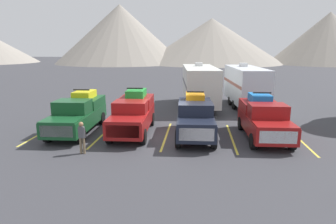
{
  "coord_description": "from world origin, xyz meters",
  "views": [
    {
      "loc": [
        1.75,
        -16.15,
        5.15
      ],
      "look_at": [
        0.0,
        1.24,
        1.2
      ],
      "focal_mm": 31.44,
      "sensor_mm": 36.0,
      "label": 1
    }
  ],
  "objects_px": {
    "pickup_truck_b": "(133,113)",
    "pickup_truck_c": "(195,117)",
    "pickup_truck_a": "(78,113)",
    "person_a": "(82,135)",
    "camper_trailer_a": "(200,84)",
    "camper_trailer_b": "(245,85)",
    "pickup_truck_d": "(264,118)"
  },
  "relations": [
    {
      "from": "camper_trailer_b",
      "to": "person_a",
      "type": "xyz_separation_m",
      "value": [
        -9.54,
        -12.13,
        -1.03
      ]
    },
    {
      "from": "camper_trailer_a",
      "to": "person_a",
      "type": "height_order",
      "value": "camper_trailer_a"
    },
    {
      "from": "camper_trailer_a",
      "to": "pickup_truck_d",
      "type": "bearing_deg",
      "value": -66.49
    },
    {
      "from": "pickup_truck_b",
      "to": "pickup_truck_d",
      "type": "distance_m",
      "value": 7.61
    },
    {
      "from": "pickup_truck_b",
      "to": "camper_trailer_b",
      "type": "relative_size",
      "value": 0.66
    },
    {
      "from": "pickup_truck_b",
      "to": "pickup_truck_c",
      "type": "relative_size",
      "value": 1.07
    },
    {
      "from": "pickup_truck_b",
      "to": "camper_trailer_b",
      "type": "xyz_separation_m",
      "value": [
        7.85,
        8.29,
        0.77
      ]
    },
    {
      "from": "pickup_truck_b",
      "to": "pickup_truck_c",
      "type": "height_order",
      "value": "pickup_truck_b"
    },
    {
      "from": "pickup_truck_b",
      "to": "person_a",
      "type": "distance_m",
      "value": 4.21
    },
    {
      "from": "pickup_truck_b",
      "to": "person_a",
      "type": "relative_size",
      "value": 3.54
    },
    {
      "from": "person_a",
      "to": "camper_trailer_a",
      "type": "bearing_deg",
      "value": 64.34
    },
    {
      "from": "camper_trailer_a",
      "to": "person_a",
      "type": "xyz_separation_m",
      "value": [
        -5.69,
        -11.85,
        -1.04
      ]
    },
    {
      "from": "pickup_truck_b",
      "to": "camper_trailer_b",
      "type": "distance_m",
      "value": 11.44
    },
    {
      "from": "pickup_truck_c",
      "to": "camper_trailer_b",
      "type": "height_order",
      "value": "camper_trailer_b"
    },
    {
      "from": "pickup_truck_d",
      "to": "camper_trailer_a",
      "type": "height_order",
      "value": "camper_trailer_a"
    },
    {
      "from": "pickup_truck_c",
      "to": "pickup_truck_d",
      "type": "height_order",
      "value": "pickup_truck_c"
    },
    {
      "from": "pickup_truck_a",
      "to": "pickup_truck_b",
      "type": "xyz_separation_m",
      "value": [
        3.42,
        0.07,
        0.05
      ]
    },
    {
      "from": "camper_trailer_a",
      "to": "person_a",
      "type": "distance_m",
      "value": 13.18
    },
    {
      "from": "pickup_truck_c",
      "to": "camper_trailer_a",
      "type": "relative_size",
      "value": 0.58
    },
    {
      "from": "pickup_truck_b",
      "to": "camper_trailer_a",
      "type": "height_order",
      "value": "camper_trailer_a"
    },
    {
      "from": "pickup_truck_c",
      "to": "camper_trailer_a",
      "type": "xyz_separation_m",
      "value": [
        0.27,
        8.51,
        0.78
      ]
    },
    {
      "from": "pickup_truck_a",
      "to": "pickup_truck_d",
      "type": "distance_m",
      "value": 11.02
    },
    {
      "from": "pickup_truck_a",
      "to": "camper_trailer_b",
      "type": "relative_size",
      "value": 0.67
    },
    {
      "from": "camper_trailer_b",
      "to": "person_a",
      "type": "relative_size",
      "value": 5.4
    },
    {
      "from": "pickup_truck_d",
      "to": "person_a",
      "type": "relative_size",
      "value": 3.32
    },
    {
      "from": "camper_trailer_b",
      "to": "pickup_truck_c",
      "type": "bearing_deg",
      "value": -115.09
    },
    {
      "from": "pickup_truck_d",
      "to": "pickup_truck_b",
      "type": "bearing_deg",
      "value": 177.89
    },
    {
      "from": "camper_trailer_a",
      "to": "pickup_truck_a",
      "type": "bearing_deg",
      "value": -132.6
    },
    {
      "from": "pickup_truck_a",
      "to": "camper_trailer_b",
      "type": "height_order",
      "value": "camper_trailer_b"
    },
    {
      "from": "pickup_truck_c",
      "to": "pickup_truck_d",
      "type": "bearing_deg",
      "value": 3.46
    },
    {
      "from": "pickup_truck_a",
      "to": "camper_trailer_b",
      "type": "xyz_separation_m",
      "value": [
        11.27,
        8.35,
        0.82
      ]
    },
    {
      "from": "pickup_truck_a",
      "to": "pickup_truck_c",
      "type": "relative_size",
      "value": 1.1
    }
  ]
}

